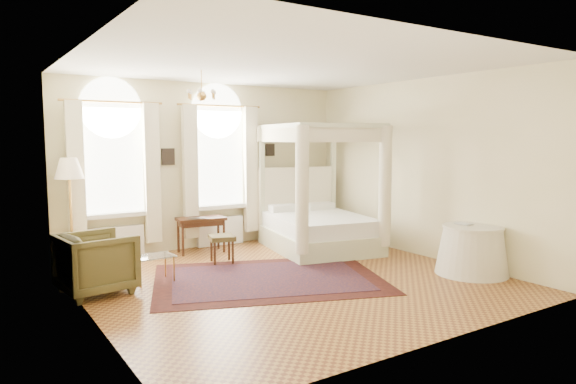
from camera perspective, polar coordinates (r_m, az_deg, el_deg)
name	(u,v)px	position (r m, az deg, el deg)	size (l,w,h in m)	color
ground	(289,279)	(8.19, 0.08, -9.62)	(6.00, 6.00, 0.00)	olive
room_walls	(289,153)	(7.89, 0.08, 4.37)	(6.00, 6.00, 6.00)	#FFEEC2
window_left	(114,178)	(9.81, -18.72, 1.49)	(1.62, 0.27, 3.29)	silver
window_right	(220,174)	(10.52, -7.57, 2.04)	(1.62, 0.27, 3.29)	silver
chandelier	(202,95)	(8.55, -9.58, 10.63)	(0.51, 0.45, 0.50)	#B5853C
wall_pictures	(213,154)	(10.54, -8.39, 4.23)	(2.54, 0.03, 0.39)	black
canopy_bed	(320,222)	(10.18, 3.53, -3.29)	(2.25, 2.58, 2.47)	beige
nightstand	(308,222)	(11.55, 2.19, -3.39)	(0.45, 0.41, 0.64)	#361C0E
nightstand_lamp	(310,195)	(11.56, 2.43, -0.31)	(0.30, 0.30, 0.44)	#B5853C
writing_desk	(201,222)	(10.05, -9.65, -3.36)	(0.97, 0.59, 0.68)	#361C0E
laptop	(196,218)	(9.88, -10.16, -2.86)	(0.35, 0.22, 0.03)	black
stool	(222,240)	(9.20, -7.36, -5.29)	(0.52, 0.52, 0.49)	#4C3F20
armchair	(97,263)	(7.85, -20.50, -7.39)	(0.94, 0.96, 0.88)	#463E1E
coffee_table	(153,258)	(8.18, -14.75, -7.14)	(0.62, 0.45, 0.41)	silver
floor_lamp	(69,174)	(9.41, -23.13, 1.85)	(0.48, 0.48, 1.88)	#B5853C
oriental_rug	(269,279)	(8.18, -2.18, -9.59)	(4.17, 3.59, 0.01)	#431610
side_table	(472,250)	(8.92, 19.77, -6.10)	(1.16, 1.16, 0.79)	white
book	(460,224)	(8.82, 18.59, -3.44)	(0.19, 0.26, 0.02)	black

